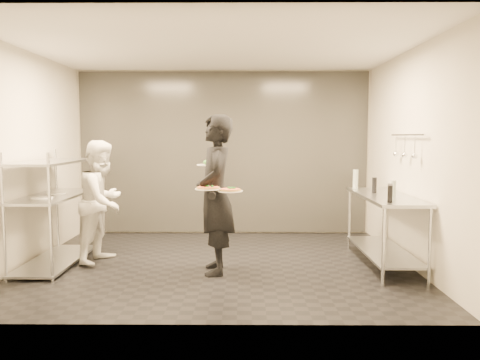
{
  "coord_description": "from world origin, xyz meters",
  "views": [
    {
      "loc": [
        0.34,
        -6.04,
        1.68
      ],
      "look_at": [
        0.29,
        0.16,
        1.1
      ],
      "focal_mm": 35.0,
      "sensor_mm": 36.0,
      "label": 1
    }
  ],
  "objects_px": {
    "salad_plate": "(209,164)",
    "bottle_green": "(355,179)",
    "chef": "(103,201)",
    "waiter": "(215,195)",
    "bottle_clear": "(394,189)",
    "pizza_plate_far": "(230,190)",
    "pizza_plate_near": "(208,188)",
    "pos_monitor": "(390,193)",
    "bottle_dark": "(374,185)",
    "prep_counter": "(384,217)",
    "pass_rack": "(54,206)"
  },
  "relations": [
    {
      "from": "waiter",
      "to": "bottle_clear",
      "type": "xyz_separation_m",
      "value": [
        2.24,
        0.2,
        0.05
      ]
    },
    {
      "from": "bottle_clear",
      "to": "bottle_dark",
      "type": "height_order",
      "value": "bottle_dark"
    },
    {
      "from": "salad_plate",
      "to": "bottle_dark",
      "type": "relative_size",
      "value": 1.43
    },
    {
      "from": "chef",
      "to": "bottle_green",
      "type": "distance_m",
      "value": 3.6
    },
    {
      "from": "pos_monitor",
      "to": "bottle_green",
      "type": "relative_size",
      "value": 0.99
    },
    {
      "from": "pizza_plate_far",
      "to": "waiter",
      "type": "bearing_deg",
      "value": 127.23
    },
    {
      "from": "pizza_plate_far",
      "to": "salad_plate",
      "type": "height_order",
      "value": "salad_plate"
    },
    {
      "from": "salad_plate",
      "to": "bottle_green",
      "type": "relative_size",
      "value": 1.08
    },
    {
      "from": "pass_rack",
      "to": "pos_monitor",
      "type": "xyz_separation_m",
      "value": [
        4.21,
        -0.58,
        0.25
      ]
    },
    {
      "from": "bottle_dark",
      "to": "pos_monitor",
      "type": "bearing_deg",
      "value": -92.78
    },
    {
      "from": "waiter",
      "to": "chef",
      "type": "height_order",
      "value": "waiter"
    },
    {
      "from": "waiter",
      "to": "bottle_clear",
      "type": "distance_m",
      "value": 2.25
    },
    {
      "from": "bottle_dark",
      "to": "chef",
      "type": "bearing_deg",
      "value": -178.9
    },
    {
      "from": "bottle_green",
      "to": "bottle_clear",
      "type": "xyz_separation_m",
      "value": [
        0.25,
        -0.98,
        -0.03
      ]
    },
    {
      "from": "chef",
      "to": "bottle_green",
      "type": "xyz_separation_m",
      "value": [
        3.54,
        0.66,
        0.24
      ]
    },
    {
      "from": "chef",
      "to": "pos_monitor",
      "type": "height_order",
      "value": "chef"
    },
    {
      "from": "chef",
      "to": "salad_plate",
      "type": "relative_size",
      "value": 5.44
    },
    {
      "from": "waiter",
      "to": "chef",
      "type": "relative_size",
      "value": 1.19
    },
    {
      "from": "pizza_plate_near",
      "to": "pos_monitor",
      "type": "distance_m",
      "value": 2.14
    },
    {
      "from": "pass_rack",
      "to": "bottle_clear",
      "type": "xyz_separation_m",
      "value": [
        4.38,
        -0.18,
        0.25
      ]
    },
    {
      "from": "pizza_plate_far",
      "to": "bottle_green",
      "type": "distance_m",
      "value": 2.3
    },
    {
      "from": "pizza_plate_near",
      "to": "pos_monitor",
      "type": "xyz_separation_m",
      "value": [
        2.14,
        -0.02,
        -0.05
      ]
    },
    {
      "from": "pizza_plate_near",
      "to": "bottle_clear",
      "type": "distance_m",
      "value": 2.34
    },
    {
      "from": "pizza_plate_near",
      "to": "chef",
      "type": "bearing_deg",
      "value": 154.28
    },
    {
      "from": "pizza_plate_far",
      "to": "salad_plate",
      "type": "xyz_separation_m",
      "value": [
        -0.29,
        0.51,
        0.28
      ]
    },
    {
      "from": "pos_monitor",
      "to": "bottle_green",
      "type": "distance_m",
      "value": 1.39
    },
    {
      "from": "waiter",
      "to": "pizza_plate_far",
      "type": "relative_size",
      "value": 6.74
    },
    {
      "from": "pos_monitor",
      "to": "bottle_dark",
      "type": "xyz_separation_m",
      "value": [
        0.04,
        0.8,
        0.01
      ]
    },
    {
      "from": "salad_plate",
      "to": "bottle_dark",
      "type": "xyz_separation_m",
      "value": [
        2.2,
        0.33,
        -0.31
      ]
    },
    {
      "from": "chef",
      "to": "bottle_dark",
      "type": "distance_m",
      "value": 3.66
    },
    {
      "from": "pass_rack",
      "to": "pizza_plate_far",
      "type": "distance_m",
      "value": 2.43
    },
    {
      "from": "chef",
      "to": "bottle_clear",
      "type": "distance_m",
      "value": 3.8
    },
    {
      "from": "pizza_plate_far",
      "to": "bottle_clear",
      "type": "relative_size",
      "value": 1.4
    },
    {
      "from": "waiter",
      "to": "bottle_dark",
      "type": "height_order",
      "value": "waiter"
    },
    {
      "from": "chef",
      "to": "bottle_clear",
      "type": "xyz_separation_m",
      "value": [
        3.78,
        -0.33,
        0.21
      ]
    },
    {
      "from": "bottle_clear",
      "to": "bottle_green",
      "type": "bearing_deg",
      "value": 104.01
    },
    {
      "from": "salad_plate",
      "to": "waiter",
      "type": "bearing_deg",
      "value": -69.13
    },
    {
      "from": "pass_rack",
      "to": "bottle_dark",
      "type": "relative_size",
      "value": 7.62
    },
    {
      "from": "waiter",
      "to": "bottle_green",
      "type": "bearing_deg",
      "value": 114.44
    },
    {
      "from": "prep_counter",
      "to": "pass_rack",
      "type": "bearing_deg",
      "value": -179.97
    },
    {
      "from": "prep_counter",
      "to": "bottle_dark",
      "type": "bearing_deg",
      "value": 110.94
    },
    {
      "from": "pos_monitor",
      "to": "pass_rack",
      "type": "bearing_deg",
      "value": -170.75
    },
    {
      "from": "salad_plate",
      "to": "bottle_clear",
      "type": "bearing_deg",
      "value": -1.47
    },
    {
      "from": "pizza_plate_far",
      "to": "bottle_green",
      "type": "height_order",
      "value": "bottle_green"
    },
    {
      "from": "pizza_plate_near",
      "to": "bottle_dark",
      "type": "distance_m",
      "value": 2.31
    },
    {
      "from": "chef",
      "to": "pos_monitor",
      "type": "xyz_separation_m",
      "value": [
        3.61,
        -0.73,
        0.21
      ]
    },
    {
      "from": "salad_plate",
      "to": "bottle_green",
      "type": "bearing_deg",
      "value": 23.82
    },
    {
      "from": "pizza_plate_far",
      "to": "bottle_green",
      "type": "bearing_deg",
      "value": 38.49
    },
    {
      "from": "bottle_green",
      "to": "bottle_clear",
      "type": "height_order",
      "value": "bottle_green"
    },
    {
      "from": "prep_counter",
      "to": "pizza_plate_far",
      "type": "xyz_separation_m",
      "value": [
        -2.0,
        -0.63,
        0.43
      ]
    }
  ]
}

